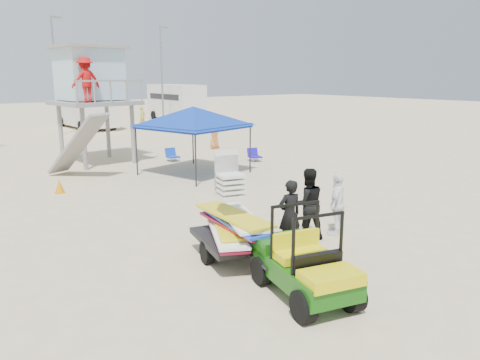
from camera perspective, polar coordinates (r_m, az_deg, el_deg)
ground at (r=10.58m, az=7.92°, el=-10.09°), size 140.00×140.00×0.00m
utility_cart at (r=8.79m, az=8.01°, el=-9.36°), size 1.63×2.44×1.69m
surf_trailer at (r=10.42m, az=-1.17°, el=-5.11°), size 1.79×2.61×2.19m
man_left at (r=11.15m, az=6.05°, el=-4.23°), size 0.68×0.50×1.69m
man_mid at (r=11.88m, az=8.20°, el=-2.90°), size 1.10×1.00×1.83m
man_right at (r=12.35m, az=11.78°, el=-2.90°), size 1.03×0.77×1.63m
lifeguard_tower at (r=22.98m, az=-17.83°, el=11.69°), size 3.61×3.61×5.27m
canopy_blue at (r=19.52m, az=-5.72°, el=8.50°), size 4.27×4.27×3.23m
cone_near at (r=17.69m, az=-21.15°, el=-0.70°), size 0.34×0.34×0.50m
beach_chair_b at (r=22.93m, az=-8.32°, el=3.07°), size 0.56×0.60×0.64m
beach_chair_c at (r=22.69m, az=1.72°, el=3.09°), size 0.64×0.69×0.64m
rv_mid_right at (r=39.08m, az=-18.30°, el=8.66°), size 2.64×7.00×3.25m
rv_far_right at (r=44.22m, az=-7.80°, el=9.56°), size 2.64×6.60×3.25m
light_pole_left at (r=35.24m, az=-21.55°, el=11.65°), size 0.14×0.14×8.00m
light_pole_right at (r=40.08m, az=-9.50°, el=12.35°), size 0.14×0.14×8.00m
distant_beachgoers at (r=28.56m, az=-22.57°, el=5.17°), size 15.39×12.44×1.76m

